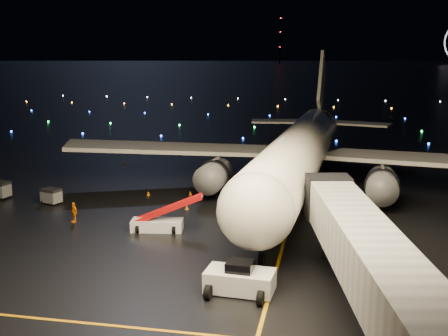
{
  "coord_description": "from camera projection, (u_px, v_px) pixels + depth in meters",
  "views": [
    {
      "loc": [
        15.71,
        -38.25,
        15.62
      ],
      "look_at": [
        5.82,
        12.0,
        5.0
      ],
      "focal_mm": 45.0,
      "sensor_mm": 36.0,
      "label": 1
    }
  ],
  "objects": [
    {
      "name": "airliner",
      "position": [
        303.0,
        122.0,
        63.3
      ],
      "size": [
        58.91,
        56.3,
        15.79
      ],
      "primitive_type": null,
      "rotation": [
        0.0,
        0.0,
        -0.06
      ],
      "color": "silver",
      "rests_on": "ground"
    },
    {
      "name": "radio_mast",
      "position": [
        280.0,
        39.0,
        758.66
      ],
      "size": [
        1.8,
        1.8,
        64.0
      ],
      "primitive_type": "cylinder",
      "color": "black",
      "rests_on": "ground"
    },
    {
      "name": "crew_c",
      "position": [
        74.0,
        212.0,
        52.32
      ],
      "size": [
        1.16,
        1.02,
        1.89
      ],
      "primitive_type": "imported",
      "rotation": [
        0.0,
        0.0,
        -0.63
      ],
      "color": "orange",
      "rests_on": "ground"
    },
    {
      "name": "baggage_cart_0",
      "position": [
        51.0,
        196.0,
        58.67
      ],
      "size": [
        2.22,
        1.85,
        1.62
      ],
      "primitive_type": "cube",
      "rotation": [
        0.0,
        0.0,
        -0.31
      ],
      "color": "gray",
      "rests_on": "ground"
    },
    {
      "name": "pushback_tug",
      "position": [
        240.0,
        277.0,
        36.99
      ],
      "size": [
        4.66,
        2.67,
        2.15
      ],
      "primitive_type": "cube",
      "rotation": [
        0.0,
        0.0,
        -0.07
      ],
      "color": "silver",
      "rests_on": "ground"
    },
    {
      "name": "taxiway_lights",
      "position": [
        272.0,
        113.0,
        144.69
      ],
      "size": [
        164.0,
        92.0,
        0.36
      ],
      "primitive_type": null,
      "color": "black",
      "rests_on": "ground"
    },
    {
      "name": "lane_centre",
      "position": [
        292.0,
        214.0,
        55.03
      ],
      "size": [
        0.25,
        80.0,
        0.02
      ],
      "primitive_type": "cube",
      "color": "orange",
      "rests_on": "ground"
    },
    {
      "name": "ground",
      "position": [
        308.0,
        79.0,
        331.1
      ],
      "size": [
        2000.0,
        2000.0,
        0.0
      ],
      "primitive_type": "plane",
      "color": "black",
      "rests_on": "ground"
    },
    {
      "name": "safety_cone_1",
      "position": [
        190.0,
        193.0,
        62.26
      ],
      "size": [
        0.48,
        0.48,
        0.5
      ],
      "primitive_type": "cone",
      "rotation": [
        0.0,
        0.0,
        -0.12
      ],
      "color": "orange",
      "rests_on": "ground"
    },
    {
      "name": "belt_loader",
      "position": [
        157.0,
        213.0,
        49.71
      ],
      "size": [
        6.84,
        2.74,
        3.22
      ],
      "primitive_type": null,
      "rotation": [
        0.0,
        0.0,
        0.14
      ],
      "color": "silver",
      "rests_on": "ground"
    },
    {
      "name": "safety_cone_0",
      "position": [
        187.0,
        207.0,
        56.62
      ],
      "size": [
        0.48,
        0.48,
        0.49
      ],
      "primitive_type": "cone",
      "rotation": [
        0.0,
        0.0,
        0.13
      ],
      "color": "orange",
      "rests_on": "ground"
    },
    {
      "name": "safety_cone_3",
      "position": [
        124.0,
        164.0,
        78.54
      ],
      "size": [
        0.56,
        0.56,
        0.48
      ],
      "primitive_type": "cone",
      "rotation": [
        0.0,
        0.0,
        -0.42
      ],
      "color": "orange",
      "rests_on": "ground"
    },
    {
      "name": "safety_cone_2",
      "position": [
        148.0,
        193.0,
        62.27
      ],
      "size": [
        0.46,
        0.46,
        0.46
      ],
      "primitive_type": "cone",
      "rotation": [
        0.0,
        0.0,
        0.16
      ],
      "color": "orange",
      "rests_on": "ground"
    }
  ]
}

